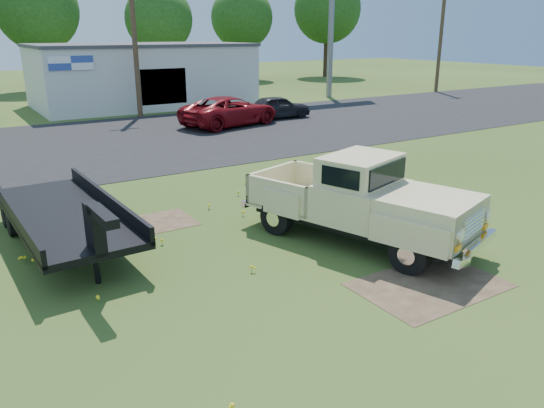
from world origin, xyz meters
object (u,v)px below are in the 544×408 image
(red_pickup, at_px, (230,111))
(flatbed_trailer, at_px, (63,210))
(vintage_pickup_truck, at_px, (359,199))
(dark_sedan, at_px, (278,107))

(red_pickup, bearing_deg, flatbed_trailer, 125.39)
(vintage_pickup_truck, xyz_separation_m, dark_sedan, (8.79, 17.23, -0.41))
(flatbed_trailer, relative_size, red_pickup, 1.16)
(vintage_pickup_truck, bearing_deg, flatbed_trailer, 131.96)
(red_pickup, relative_size, dark_sedan, 1.45)
(vintage_pickup_truck, bearing_deg, dark_sedan, 44.83)
(vintage_pickup_truck, distance_m, red_pickup, 17.30)
(flatbed_trailer, distance_m, red_pickup, 17.23)
(flatbed_trailer, bearing_deg, red_pickup, 46.71)
(flatbed_trailer, height_order, dark_sedan, flatbed_trailer)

